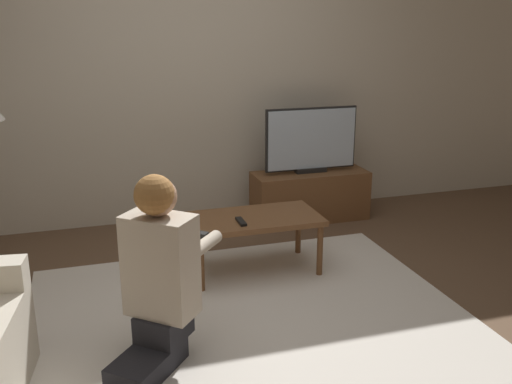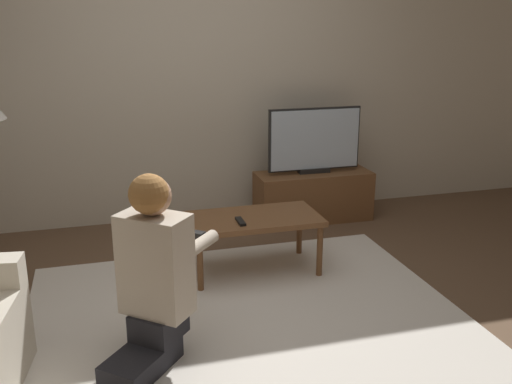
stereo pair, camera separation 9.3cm
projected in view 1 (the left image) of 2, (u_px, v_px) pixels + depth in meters
The scene contains 8 objects.
ground_plane at pixel (251, 320), 3.31m from camera, with size 10.00×10.00×0.00m, color brown.
wall_back at pixel (184, 67), 4.69m from camera, with size 10.00×0.06×2.60m.
rug at pixel (251, 319), 3.30m from camera, with size 2.50×2.10×0.02m.
tv_stand at pixel (310, 196), 4.94m from camera, with size 0.99×0.36×0.42m.
tv at pixel (311, 140), 4.80m from camera, with size 0.81×0.08×0.55m.
coffee_table at pixel (253, 223), 3.84m from camera, with size 0.89×0.48×0.41m.
person_kneeling at pixel (159, 271), 2.78m from camera, with size 0.69×0.74×0.97m.
remote at pixel (241, 221), 3.70m from camera, with size 0.04×0.15×0.02m.
Camera 1 is at (-0.84, -2.82, 1.67)m, focal length 40.00 mm.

